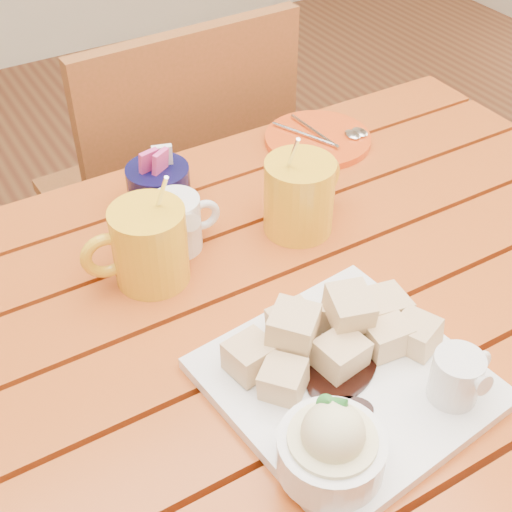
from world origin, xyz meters
TOP-DOWN VIEW (x-y plane):
  - table at (0.00, 0.00)m, footprint 1.20×0.79m
  - dessert_plate at (-0.01, -0.15)m, footprint 0.29×0.29m
  - coffee_mug_left at (-0.10, 0.14)m, footprint 0.14×0.10m
  - coffee_mug_right at (0.12, 0.13)m, footprint 0.14×0.10m
  - cream_pitcher at (-0.04, 0.18)m, footprint 0.10×0.08m
  - sugar_caddy at (-0.02, 0.27)m, footprint 0.09×0.09m
  - orange_saucer at (0.28, 0.30)m, footprint 0.18×0.18m
  - chair_far at (0.14, 0.61)m, footprint 0.44×0.44m

SIDE VIEW (x-z plane):
  - chair_far at x=0.14m, z-range 0.05..0.96m
  - table at x=0.00m, z-range 0.27..1.02m
  - orange_saucer at x=0.28m, z-range 0.75..0.77m
  - dessert_plate at x=-0.01m, z-range 0.73..0.83m
  - sugar_caddy at x=-0.02m, z-range 0.74..0.83m
  - cream_pitcher at x=-0.04m, z-range 0.75..0.83m
  - coffee_mug_left at x=-0.10m, z-range 0.73..0.88m
  - coffee_mug_right at x=0.12m, z-range 0.72..0.89m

